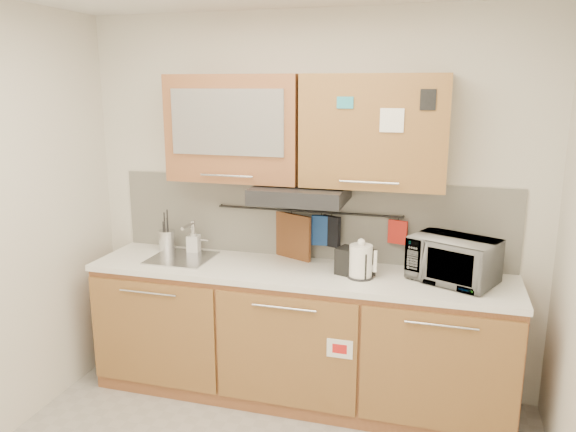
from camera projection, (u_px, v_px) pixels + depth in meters
The scene contains 17 objects.
wall_back at pixel (309, 204), 3.91m from camera, with size 3.20×3.20×0.00m, color silver.
base_cabinet at pixel (297, 341), 3.83m from camera, with size 2.80×0.64×0.88m.
countertop at pixel (298, 273), 3.71m from camera, with size 2.82×0.62×0.04m, color white.
backsplash at pixel (309, 219), 3.92m from camera, with size 2.80×0.02×0.56m, color silver.
upper_cabinets at pixel (303, 130), 3.63m from camera, with size 1.82×0.37×0.70m.
range_hood at pixel (300, 194), 3.65m from camera, with size 0.60×0.46×0.10m, color black.
sink at pixel (182, 258), 3.95m from camera, with size 0.42×0.40×0.26m.
utensil_rail at pixel (308, 211), 3.88m from camera, with size 0.02×0.02×1.30m, color black.
utensil_crock at pixel (167, 240), 4.12m from camera, with size 0.16×0.16×0.31m.
kettle at pixel (361, 262), 3.54m from camera, with size 0.18×0.16×0.26m.
toaster at pixel (355, 262), 3.59m from camera, with size 0.26×0.21×0.17m.
microwave at pixel (453, 260), 3.46m from camera, with size 0.50×0.34×0.28m, color #999999.
soap_bottle at pixel (194, 240), 4.07m from camera, with size 0.09×0.09×0.19m, color #999999.
cutting_board at pixel (291, 242), 3.94m from camera, with size 0.34×0.02×0.42m, color brown.
oven_mitt at pixel (321, 230), 3.86m from camera, with size 0.13×0.03×0.21m, color navy.
dark_pouch at pixel (331, 231), 3.84m from camera, with size 0.13×0.04×0.21m, color black.
pot_holder at pixel (398, 232), 3.72m from camera, with size 0.13×0.02×0.16m, color red.
Camera 1 is at (0.91, -2.22, 2.11)m, focal length 35.00 mm.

